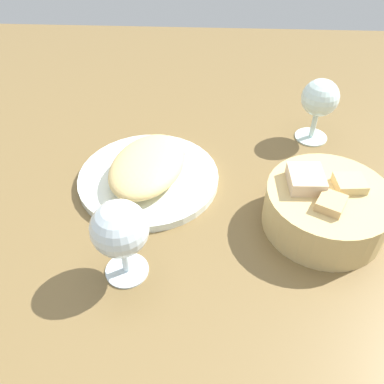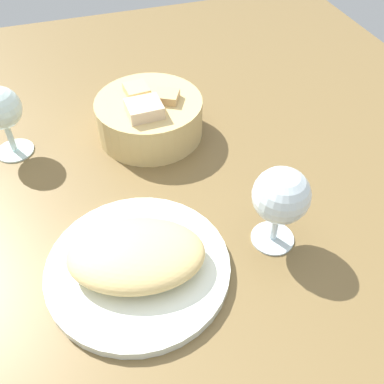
# 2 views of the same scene
# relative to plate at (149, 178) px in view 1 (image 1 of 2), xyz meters

# --- Properties ---
(ground_plane) EXTENTS (1.40, 1.40, 0.02)m
(ground_plane) POSITION_rel_plate_xyz_m (-0.01, 0.11, -0.02)
(ground_plane) COLOR brown
(plate) EXTENTS (0.24, 0.24, 0.01)m
(plate) POSITION_rel_plate_xyz_m (0.00, 0.00, 0.00)
(plate) COLOR white
(plate) RESTS_ON ground_plane
(omelette) EXTENTS (0.20, 0.16, 0.04)m
(omelette) POSITION_rel_plate_xyz_m (0.00, 0.00, 0.03)
(omelette) COLOR #E6C57B
(omelette) RESTS_ON plate
(lettuce_garnish) EXTENTS (0.05, 0.05, 0.01)m
(lettuce_garnish) POSITION_rel_plate_xyz_m (-0.06, 0.03, 0.01)
(lettuce_garnish) COLOR #408239
(lettuce_garnish) RESTS_ON plate
(bread_basket) EXTENTS (0.18, 0.18, 0.09)m
(bread_basket) POSITION_rel_plate_xyz_m (0.09, 0.28, 0.03)
(bread_basket) COLOR tan
(bread_basket) RESTS_ON ground_plane
(wine_glass_near) EXTENTS (0.08, 0.08, 0.13)m
(wine_glass_near) POSITION_rel_plate_xyz_m (0.19, -0.01, 0.08)
(wine_glass_near) COLOR silver
(wine_glass_near) RESTS_ON ground_plane
(wine_glass_far) EXTENTS (0.07, 0.07, 0.12)m
(wine_glass_far) POSITION_rel_plate_xyz_m (-0.15, 0.30, 0.08)
(wine_glass_far) COLOR silver
(wine_glass_far) RESTS_ON ground_plane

